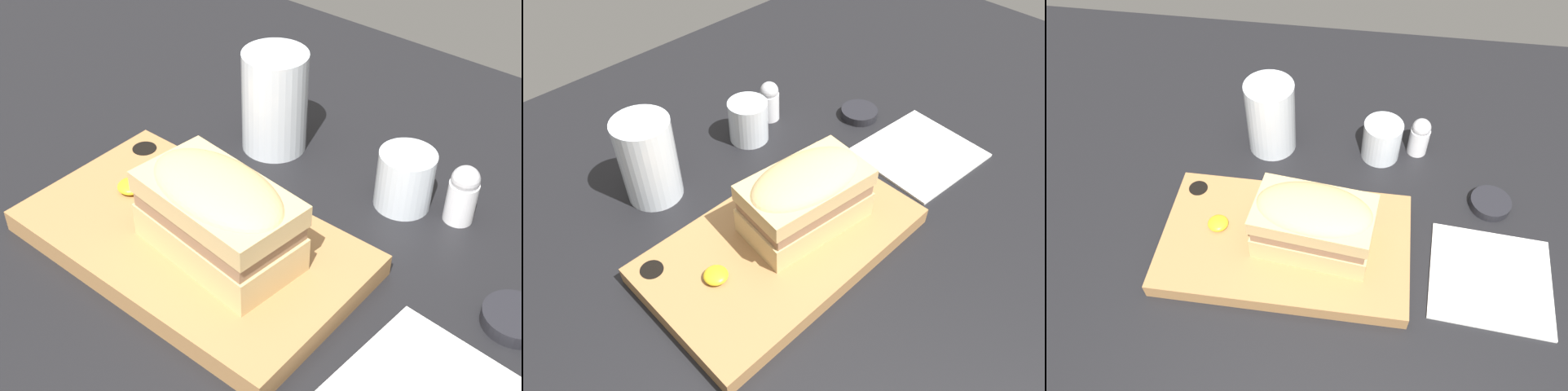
% 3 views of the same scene
% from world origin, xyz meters
% --- Properties ---
extents(dining_table, '(1.60, 1.16, 0.02)m').
position_xyz_m(dining_table, '(0.00, 0.00, 0.01)').
color(dining_table, black).
rests_on(dining_table, ground).
extents(serving_board, '(0.35, 0.20, 0.03)m').
position_xyz_m(serving_board, '(-0.07, 0.02, 0.03)').
color(serving_board, '#9E7042').
rests_on(serving_board, dining_table).
extents(sandwich, '(0.17, 0.11, 0.09)m').
position_xyz_m(sandwich, '(-0.03, 0.02, 0.10)').
color(sandwich, tan).
rests_on(sandwich, serving_board).
extents(mustard_dollop, '(0.03, 0.03, 0.01)m').
position_xyz_m(mustard_dollop, '(-0.17, 0.03, 0.05)').
color(mustard_dollop, gold).
rests_on(mustard_dollop, serving_board).
extents(water_glass, '(0.08, 0.08, 0.13)m').
position_xyz_m(water_glass, '(-0.13, 0.22, 0.08)').
color(water_glass, silver).
rests_on(water_glass, dining_table).
extents(wine_glass, '(0.06, 0.06, 0.07)m').
position_xyz_m(wine_glass, '(0.05, 0.22, 0.05)').
color(wine_glass, silver).
rests_on(wine_glass, dining_table).
extents(salt_shaker, '(0.03, 0.03, 0.07)m').
position_xyz_m(salt_shaker, '(0.12, 0.24, 0.05)').
color(salt_shaker, white).
rests_on(salt_shaker, dining_table).
extents(condiment_dish, '(0.06, 0.06, 0.01)m').
position_xyz_m(condiment_dish, '(0.23, 0.14, 0.03)').
color(condiment_dish, black).
rests_on(condiment_dish, dining_table).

